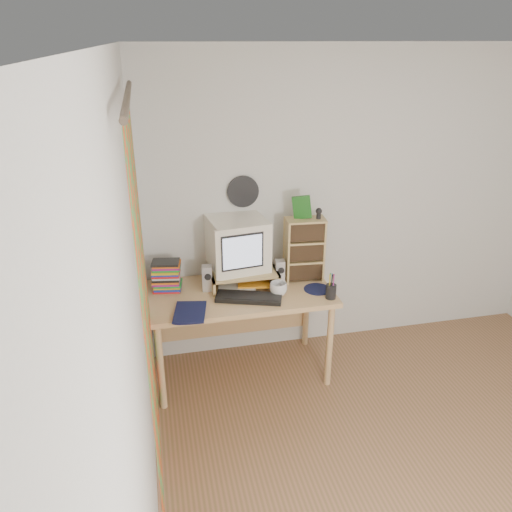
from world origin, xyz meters
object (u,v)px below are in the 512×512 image
desk (239,303)px  cd_rack (305,249)px  dvd_stack (167,273)px  mug (278,289)px  diary (174,311)px  keyboard (249,298)px  crt_monitor (238,245)px

desk → cd_rack: bearing=4.8°
dvd_stack → mug: size_ratio=2.19×
diary → dvd_stack: bearing=104.1°
keyboard → crt_monitor: bearing=112.4°
crt_monitor → mug: size_ratio=3.19×
desk → diary: bearing=-149.2°
desk → diary: 0.62m
crt_monitor → cd_rack: size_ratio=0.83×
crt_monitor → dvd_stack: 0.58m
crt_monitor → diary: (-0.53, -0.39, -0.29)m
mug → diary: size_ratio=0.49×
crt_monitor → diary: 0.72m
crt_monitor → dvd_stack: size_ratio=1.45×
dvd_stack → mug: (0.81, -0.27, -0.09)m
dvd_stack → mug: bearing=-8.7°
dvd_stack → cd_rack: 1.08m
crt_monitor → dvd_stack: bearing=173.2°
desk → crt_monitor: 0.46m
mug → crt_monitor: bearing=132.4°
mug → cd_rack: bearing=40.6°
crt_monitor → keyboard: crt_monitor is taller
cd_rack → diary: (-1.05, -0.35, -0.23)m
desk → crt_monitor: size_ratio=3.35×
crt_monitor → dvd_stack: crt_monitor is taller
desk → mug: size_ratio=10.67×
keyboard → cd_rack: 0.61m
desk → cd_rack: size_ratio=2.77×
cd_rack → diary: 1.13m
desk → diary: size_ratio=5.27×
cd_rack → mug: cd_rack is taller
keyboard → mug: mug is taller
keyboard → diary: diary is taller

